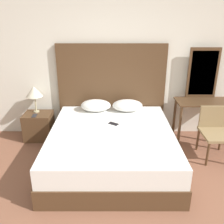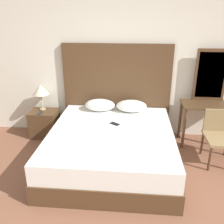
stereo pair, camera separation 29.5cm
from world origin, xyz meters
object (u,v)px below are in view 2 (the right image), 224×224
chair (219,134)px  table_lamp (41,90)px  bed (111,147)px  nightstand (45,123)px  phone_on_bed (115,124)px  phone_on_nightstand (40,113)px  vanity_desk (209,112)px

chair → table_lamp: bearing=167.7°
bed → nightstand: bearing=148.5°
nightstand → chair: size_ratio=0.62×
phone_on_bed → table_lamp: bearing=154.5°
table_lamp → phone_on_nightstand: 0.41m
phone_on_nightstand → table_lamp: bearing=95.1°
nightstand → chair: 2.98m
chair → phone_on_nightstand: bearing=171.1°
bed → table_lamp: bearing=146.7°
nightstand → table_lamp: table_lamp is taller
phone_on_nightstand → vanity_desk: vanity_desk is taller
phone_on_bed → table_lamp: 1.55m
nightstand → table_lamp: bearing=114.4°
bed → phone_on_bed: size_ratio=12.33×
bed → chair: 1.64m
phone_on_bed → chair: (1.58, 0.01, -0.10)m
phone_on_bed → phone_on_nightstand: bearing=160.8°
bed → chair: (1.61, 0.24, 0.18)m
vanity_desk → chair: size_ratio=1.18×
table_lamp → vanity_desk: (2.91, -0.13, -0.26)m
table_lamp → chair: size_ratio=0.61×
phone_on_bed → bed: bearing=-97.5°
nightstand → table_lamp: 0.62m
table_lamp → phone_on_nightstand: table_lamp is taller
vanity_desk → nightstand: bearing=179.1°
phone_on_bed → chair: chair is taller
nightstand → phone_on_nightstand: phone_on_nightstand is taller
phone_on_nightstand → vanity_desk: 2.90m
phone_on_nightstand → chair: (2.94, -0.46, -0.04)m
nightstand → phone_on_nightstand: 0.27m
bed → nightstand: 1.53m
table_lamp → phone_on_nightstand: size_ratio=3.09×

